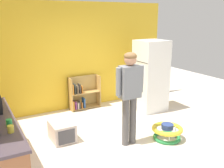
% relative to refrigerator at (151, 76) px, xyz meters
% --- Properties ---
extents(ground_plane, '(12.00, 12.00, 0.00)m').
position_rel_refrigerator_xyz_m(ground_plane, '(-1.58, -1.23, -0.89)').
color(ground_plane, silver).
rests_on(ground_plane, ground).
extents(back_wall, '(5.20, 0.06, 2.70)m').
position_rel_refrigerator_xyz_m(back_wall, '(-1.58, 1.10, 0.46)').
color(back_wall, yellow).
rests_on(back_wall, ground).
extents(refrigerator, '(0.73, 0.68, 1.78)m').
position_rel_refrigerator_xyz_m(refrigerator, '(0.00, 0.00, 0.00)').
color(refrigerator, white).
rests_on(refrigerator, ground).
extents(bookshelf, '(0.80, 0.28, 0.85)m').
position_rel_refrigerator_xyz_m(bookshelf, '(-1.48, 0.92, -0.52)').
color(bookshelf, tan).
rests_on(bookshelf, ground).
extents(standing_person, '(0.57, 0.23, 1.74)m').
position_rel_refrigerator_xyz_m(standing_person, '(-1.48, -1.30, 0.17)').
color(standing_person, '#555354').
rests_on(standing_person, ground).
extents(baby_walker, '(0.60, 0.60, 0.32)m').
position_rel_refrigerator_xyz_m(baby_walker, '(-0.73, -1.52, -0.73)').
color(baby_walker, '#2C924A').
rests_on(baby_walker, ground).
extents(pet_carrier, '(0.42, 0.55, 0.36)m').
position_rel_refrigerator_xyz_m(pet_carrier, '(-2.54, -0.54, -0.71)').
color(pet_carrier, beige).
rests_on(pet_carrier, ground).
extents(yellow_cup, '(0.08, 0.08, 0.09)m').
position_rel_refrigerator_xyz_m(yellow_cup, '(-3.59, -1.73, 0.06)').
color(yellow_cup, yellow).
rests_on(yellow_cup, kitchen_counter).
extents(green_cup, '(0.08, 0.08, 0.09)m').
position_rel_refrigerator_xyz_m(green_cup, '(-3.57, -1.50, 0.06)').
color(green_cup, green).
rests_on(green_cup, kitchen_counter).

